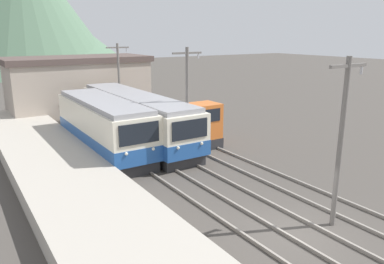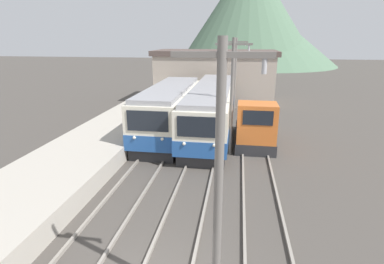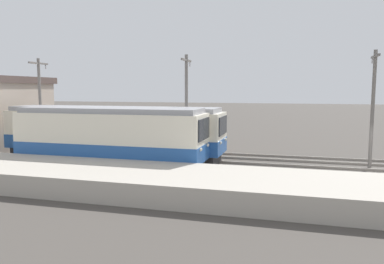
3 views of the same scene
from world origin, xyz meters
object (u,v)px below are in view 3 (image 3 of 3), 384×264
at_px(catenary_mast_mid, 186,103).
at_px(catenary_mast_near, 373,104).
at_px(commuter_train_center, 113,135).
at_px(catenary_mast_far, 40,101).
at_px(shunting_locomotive, 163,136).
at_px(commuter_train_left, 111,141).

bearing_deg(catenary_mast_mid, catenary_mast_near, -90.00).
xyz_separation_m(commuter_train_center, catenary_mast_mid, (1.51, -4.44, 2.06)).
bearing_deg(commuter_train_center, catenary_mast_far, 76.84).
distance_m(commuter_train_center, catenary_mast_far, 6.94).
xyz_separation_m(shunting_locomotive, catenary_mast_near, (-1.49, -13.05, 2.44)).
bearing_deg(catenary_mast_far, catenary_mast_near, -90.00).
distance_m(commuter_train_left, commuter_train_center, 3.11).
height_order(commuter_train_center, catenary_mast_mid, catenary_mast_mid).
distance_m(catenary_mast_near, catenary_mast_mid, 10.89).
relative_size(commuter_train_center, catenary_mast_far, 2.15).
height_order(commuter_train_left, shunting_locomotive, commuter_train_left).
bearing_deg(commuter_train_center, commuter_train_left, -154.38).
height_order(catenary_mast_near, catenary_mast_mid, same).
distance_m(commuter_train_left, catenary_mast_near, 14.77).
bearing_deg(catenary_mast_far, commuter_train_center, -103.16).
bearing_deg(catenary_mast_near, commuter_train_left, 107.12).
relative_size(shunting_locomotive, catenary_mast_near, 0.82).
relative_size(shunting_locomotive, catenary_mast_mid, 0.82).
bearing_deg(commuter_train_left, commuter_train_center, 25.62).
bearing_deg(shunting_locomotive, commuter_train_center, 142.84).
xyz_separation_m(catenary_mast_near, catenary_mast_far, (0.00, 21.78, 0.00)).
bearing_deg(commuter_train_left, shunting_locomotive, -9.12).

